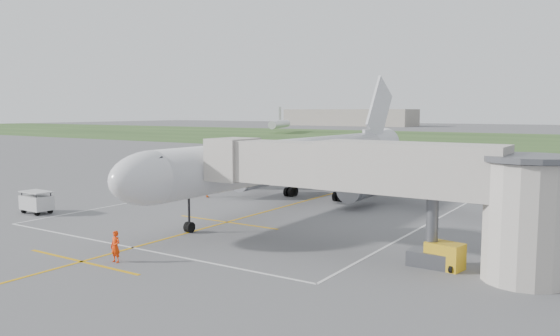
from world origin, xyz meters
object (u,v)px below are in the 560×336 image
Objects in this scene: jet_bridge at (396,183)px; ramp_worker_nose at (115,247)px; airliner at (296,159)px; ramp_worker_wing at (208,189)px; baggage_cart at (37,202)px; gpu_unit at (445,256)px.

ramp_worker_nose is at bearing -145.75° from jet_bridge.
airliner is 26.47× the size of ramp_worker_wing.
ramp_worker_wing is at bearing 153.60° from jet_bridge.
jet_bridge is at bearing 7.10° from baggage_cart.
gpu_unit is at bearing -164.04° from ramp_worker_wing.
ramp_worker_nose is at bearing -85.57° from airliner.
airliner is at bearing 153.69° from gpu_unit.
ramp_worker_wing reaches higher than gpu_unit.
gpu_unit is at bearing 26.86° from ramp_worker_nose.
airliner is at bearing -131.41° from ramp_worker_wing.
airliner is 20.95× the size of gpu_unit.
airliner is 24.37× the size of ramp_worker_nose.
ramp_worker_wing is at bearing -171.28° from airliner.
ramp_worker_wing is (-9.92, -1.52, -3.51)m from airliner.
ramp_worker_nose reaches higher than ramp_worker_wing.
ramp_worker_wing is (6.62, 15.44, -0.13)m from baggage_cart.
jet_bridge is 28.88m from ramp_worker_wing.
ramp_worker_nose is (-13.88, -9.46, -3.79)m from jet_bridge.
jet_bridge is at bearing -42.19° from airliner.
baggage_cart is at bearing 106.65° from ramp_worker_wing.
baggage_cart is at bearing -164.73° from gpu_unit.
ramp_worker_nose is 1.09× the size of ramp_worker_wing.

